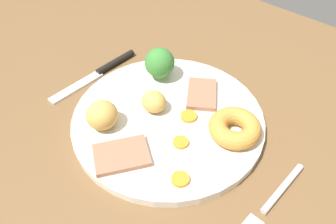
{
  "coord_description": "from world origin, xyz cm",
  "views": [
    {
      "loc": [
        -27.15,
        30.53,
        43.2
      ],
      "look_at": [
        -3.3,
        2.63,
        6.0
      ],
      "focal_mm": 36.64,
      "sensor_mm": 36.0,
      "label": 1
    }
  ],
  "objects_px": {
    "carrot_coin_back": "(180,179)",
    "fork": "(269,205)",
    "meat_slice_under": "(121,155)",
    "broccoli_floret": "(160,63)",
    "roast_potato_left": "(154,102)",
    "dinner_plate": "(168,120)",
    "knife": "(102,71)",
    "carrot_coin_front": "(181,142)",
    "meat_slice_main": "(202,94)",
    "roast_potato_right": "(102,115)",
    "yorkshire_pudding": "(235,128)",
    "carrot_coin_side": "(189,116)"
  },
  "relations": [
    {
      "from": "carrot_coin_side",
      "to": "roast_potato_right",
      "type": "bearing_deg",
      "value": 47.78
    },
    {
      "from": "carrot_coin_front",
      "to": "fork",
      "type": "relative_size",
      "value": 0.15
    },
    {
      "from": "meat_slice_under",
      "to": "fork",
      "type": "distance_m",
      "value": 0.2
    },
    {
      "from": "carrot_coin_back",
      "to": "meat_slice_main",
      "type": "bearing_deg",
      "value": -62.95
    },
    {
      "from": "carrot_coin_side",
      "to": "broccoli_floret",
      "type": "bearing_deg",
      "value": -24.33
    },
    {
      "from": "fork",
      "to": "carrot_coin_front",
      "type": "bearing_deg",
      "value": -86.63
    },
    {
      "from": "carrot_coin_side",
      "to": "fork",
      "type": "xyz_separation_m",
      "value": [
        -0.17,
        0.05,
        -0.01
      ]
    },
    {
      "from": "roast_potato_left",
      "to": "roast_potato_right",
      "type": "distance_m",
      "value": 0.08
    },
    {
      "from": "carrot_coin_front",
      "to": "fork",
      "type": "bearing_deg",
      "value": -179.54
    },
    {
      "from": "yorkshire_pudding",
      "to": "meat_slice_main",
      "type": "bearing_deg",
      "value": -23.09
    },
    {
      "from": "carrot_coin_back",
      "to": "fork",
      "type": "relative_size",
      "value": 0.16
    },
    {
      "from": "yorkshire_pudding",
      "to": "roast_potato_right",
      "type": "distance_m",
      "value": 0.19
    },
    {
      "from": "meat_slice_main",
      "to": "fork",
      "type": "distance_m",
      "value": 0.21
    },
    {
      "from": "meat_slice_under",
      "to": "broccoli_floret",
      "type": "distance_m",
      "value": 0.18
    },
    {
      "from": "carrot_coin_back",
      "to": "knife",
      "type": "xyz_separation_m",
      "value": [
        0.26,
        -0.09,
        -0.01
      ]
    },
    {
      "from": "roast_potato_left",
      "to": "fork",
      "type": "relative_size",
      "value": 0.26
    },
    {
      "from": "meat_slice_main",
      "to": "meat_slice_under",
      "type": "height_order",
      "value": "same"
    },
    {
      "from": "meat_slice_main",
      "to": "yorkshire_pudding",
      "type": "distance_m",
      "value": 0.09
    },
    {
      "from": "carrot_coin_side",
      "to": "knife",
      "type": "distance_m",
      "value": 0.2
    },
    {
      "from": "carrot_coin_back",
      "to": "roast_potato_right",
      "type": "bearing_deg",
      "value": -0.35
    },
    {
      "from": "yorkshire_pudding",
      "to": "carrot_coin_front",
      "type": "bearing_deg",
      "value": 53.57
    },
    {
      "from": "roast_potato_left",
      "to": "broccoli_floret",
      "type": "xyz_separation_m",
      "value": [
        0.05,
        -0.07,
        0.01
      ]
    },
    {
      "from": "meat_slice_under",
      "to": "yorkshire_pudding",
      "type": "relative_size",
      "value": 0.98
    },
    {
      "from": "yorkshire_pudding",
      "to": "roast_potato_left",
      "type": "bearing_deg",
      "value": 17.04
    },
    {
      "from": "meat_slice_under",
      "to": "fork",
      "type": "bearing_deg",
      "value": -159.0
    },
    {
      "from": "meat_slice_main",
      "to": "roast_potato_left",
      "type": "bearing_deg",
      "value": 62.96
    },
    {
      "from": "roast_potato_left",
      "to": "fork",
      "type": "xyz_separation_m",
      "value": [
        -0.22,
        0.03,
        -0.03
      ]
    },
    {
      "from": "roast_potato_left",
      "to": "carrot_coin_back",
      "type": "height_order",
      "value": "roast_potato_left"
    },
    {
      "from": "roast_potato_left",
      "to": "carrot_coin_side",
      "type": "height_order",
      "value": "roast_potato_left"
    },
    {
      "from": "roast_potato_left",
      "to": "carrot_coin_front",
      "type": "height_order",
      "value": "roast_potato_left"
    },
    {
      "from": "knife",
      "to": "carrot_coin_front",
      "type": "bearing_deg",
      "value": 81.11
    },
    {
      "from": "roast_potato_left",
      "to": "broccoli_floret",
      "type": "bearing_deg",
      "value": -55.13
    },
    {
      "from": "carrot_coin_back",
      "to": "carrot_coin_side",
      "type": "distance_m",
      "value": 0.11
    },
    {
      "from": "carrot_coin_front",
      "to": "knife",
      "type": "height_order",
      "value": "carrot_coin_front"
    },
    {
      "from": "carrot_coin_front",
      "to": "carrot_coin_side",
      "type": "height_order",
      "value": "same"
    },
    {
      "from": "fork",
      "to": "knife",
      "type": "relative_size",
      "value": 0.83
    },
    {
      "from": "dinner_plate",
      "to": "meat_slice_main",
      "type": "distance_m",
      "value": 0.07
    },
    {
      "from": "yorkshire_pudding",
      "to": "roast_potato_right",
      "type": "xyz_separation_m",
      "value": [
        0.16,
        0.11,
        0.01
      ]
    },
    {
      "from": "roast_potato_right",
      "to": "roast_potato_left",
      "type": "bearing_deg",
      "value": -114.8
    },
    {
      "from": "carrot_coin_front",
      "to": "broccoli_floret",
      "type": "height_order",
      "value": "broccoli_floret"
    },
    {
      "from": "carrot_coin_side",
      "to": "knife",
      "type": "xyz_separation_m",
      "value": [
        0.2,
        0.0,
        -0.01
      ]
    },
    {
      "from": "carrot_coin_front",
      "to": "yorkshire_pudding",
      "type": "bearing_deg",
      "value": -126.43
    },
    {
      "from": "carrot_coin_front",
      "to": "fork",
      "type": "height_order",
      "value": "carrot_coin_front"
    },
    {
      "from": "roast_potato_right",
      "to": "carrot_coin_side",
      "type": "relative_size",
      "value": 1.88
    },
    {
      "from": "dinner_plate",
      "to": "fork",
      "type": "xyz_separation_m",
      "value": [
        -0.19,
        0.03,
        -0.0
      ]
    },
    {
      "from": "roast_potato_left",
      "to": "knife",
      "type": "height_order",
      "value": "roast_potato_left"
    },
    {
      "from": "knife",
      "to": "broccoli_floret",
      "type": "bearing_deg",
      "value": 118.0
    },
    {
      "from": "dinner_plate",
      "to": "carrot_coin_back",
      "type": "bearing_deg",
      "value": 138.41
    },
    {
      "from": "yorkshire_pudding",
      "to": "roast_potato_right",
      "type": "height_order",
      "value": "roast_potato_right"
    },
    {
      "from": "dinner_plate",
      "to": "roast_potato_right",
      "type": "xyz_separation_m",
      "value": [
        0.06,
        0.08,
        0.03
      ]
    }
  ]
}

